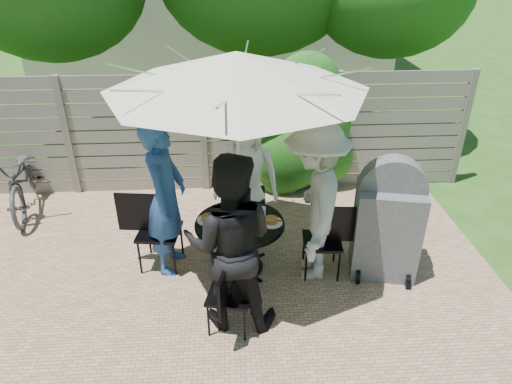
{
  "coord_description": "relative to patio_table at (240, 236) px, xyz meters",
  "views": [
    {
      "loc": [
        0.41,
        -3.46,
        3.45
      ],
      "look_at": [
        0.68,
        1.13,
        0.93
      ],
      "focal_mm": 32.0,
      "sensor_mm": 36.0,
      "label": 1
    }
  ],
  "objects": [
    {
      "name": "patio_table",
      "position": [
        0.0,
        0.0,
        0.0
      ],
      "size": [
        1.14,
        1.14,
        0.66
      ],
      "rotation": [
        0.0,
        0.0,
        -0.13
      ],
      "color": "black",
      "rests_on": "ground"
    },
    {
      "name": "umbrella",
      "position": [
        0.0,
        0.0,
        1.91
      ],
      "size": [
        2.97,
        2.97,
        2.56
      ],
      "rotation": [
        0.0,
        0.0,
        -0.13
      ],
      "color": "silver",
      "rests_on": "ground"
    },
    {
      "name": "chair_back",
      "position": [
        0.13,
        0.96,
        -0.17
      ],
      "size": [
        0.5,
        0.72,
        0.99
      ],
      "rotation": [
        0.0,
        0.0,
        4.66
      ],
      "color": "black",
      "rests_on": "ground"
    },
    {
      "name": "person_back",
      "position": [
        0.11,
        0.82,
        0.39
      ],
      "size": [
        0.9,
        0.65,
        1.71
      ],
      "primitive_type": "imported",
      "rotation": [
        0.0,
        0.0,
        6.15
      ],
      "color": "white",
      "rests_on": "ground"
    },
    {
      "name": "chair_left",
      "position": [
        -0.96,
        0.13,
        -0.17
      ],
      "size": [
        0.73,
        0.53,
        0.98
      ],
      "rotation": [
        0.0,
        0.0,
        6.16
      ],
      "color": "black",
      "rests_on": "ground"
    },
    {
      "name": "person_left",
      "position": [
        -0.82,
        0.11,
        0.47
      ],
      "size": [
        0.53,
        0.74,
        1.87
      ],
      "primitive_type": "imported",
      "rotation": [
        0.0,
        0.0,
        7.72
      ],
      "color": "#214A92",
      "rests_on": "ground"
    },
    {
      "name": "chair_front",
      "position": [
        -0.13,
        -0.96,
        -0.2
      ],
      "size": [
        0.5,
        0.66,
        0.87
      ],
      "rotation": [
        0.0,
        0.0,
        1.34
      ],
      "color": "black",
      "rests_on": "ground"
    },
    {
      "name": "person_front",
      "position": [
        -0.11,
        -0.82,
        0.47
      ],
      "size": [
        1.0,
        0.82,
        1.87
      ],
      "primitive_type": "imported",
      "rotation": [
        0.0,
        0.0,
        3.01
      ],
      "color": "black",
      "rests_on": "ground"
    },
    {
      "name": "chair_right",
      "position": [
        0.96,
        -0.13,
        -0.19
      ],
      "size": [
        0.67,
        0.47,
        0.9
      ],
      "rotation": [
        0.0,
        0.0,
        3.06
      ],
      "color": "black",
      "rests_on": "ground"
    },
    {
      "name": "person_right",
      "position": [
        0.82,
        -0.11,
        0.49
      ],
      "size": [
        0.86,
        1.31,
        1.9
      ],
      "primitive_type": "imported",
      "rotation": [
        0.0,
        0.0,
        4.58
      ],
      "color": "#B4B4AF",
      "rests_on": "ground"
    },
    {
      "name": "plate_back",
      "position": [
        0.05,
        0.36,
        0.23
      ],
      "size": [
        0.26,
        0.26,
        0.06
      ],
      "color": "white",
      "rests_on": "patio_table"
    },
    {
      "name": "plate_left",
      "position": [
        -0.36,
        0.05,
        0.23
      ],
      "size": [
        0.26,
        0.26,
        0.06
      ],
      "color": "white",
      "rests_on": "patio_table"
    },
    {
      "name": "plate_front",
      "position": [
        -0.05,
        -0.36,
        0.23
      ],
      "size": [
        0.26,
        0.26,
        0.06
      ],
      "color": "white",
      "rests_on": "patio_table"
    },
    {
      "name": "plate_right",
      "position": [
        0.36,
        -0.05,
        0.23
      ],
      "size": [
        0.26,
        0.26,
        0.06
      ],
      "color": "white",
      "rests_on": "patio_table"
    },
    {
      "name": "glass_back",
      "position": [
        -0.07,
        0.27,
        0.27
      ],
      "size": [
        0.07,
        0.07,
        0.14
      ],
      "primitive_type": "cylinder",
      "color": "silver",
      "rests_on": "patio_table"
    },
    {
      "name": "glass_left",
      "position": [
        -0.27,
        -0.07,
        0.27
      ],
      "size": [
        0.07,
        0.07,
        0.14
      ],
      "primitive_type": "cylinder",
      "color": "silver",
      "rests_on": "patio_table"
    },
    {
      "name": "glass_front",
      "position": [
        0.07,
        -0.27,
        0.27
      ],
      "size": [
        0.07,
        0.07,
        0.14
      ],
      "primitive_type": "cylinder",
      "color": "silver",
      "rests_on": "patio_table"
    },
    {
      "name": "glass_right",
      "position": [
        0.27,
        0.07,
        0.27
      ],
      "size": [
        0.07,
        0.07,
        0.14
      ],
      "primitive_type": "cylinder",
      "color": "silver",
      "rests_on": "patio_table"
    },
    {
      "name": "syrup_jug",
      "position": [
        -0.05,
        0.06,
        0.28
      ],
      "size": [
        0.09,
        0.09,
        0.16
      ],
      "primitive_type": "cylinder",
      "color": "#59280C",
      "rests_on": "patio_table"
    },
    {
      "name": "coffee_cup",
      "position": [
        0.13,
        0.2,
        0.26
      ],
      "size": [
        0.08,
        0.08,
        0.12
      ],
      "primitive_type": "cylinder",
      "color": "#C6B293",
      "rests_on": "patio_table"
    },
    {
      "name": "bicycle",
      "position": [
        -3.07,
        1.67,
        0.01
      ],
      "size": [
        0.97,
        1.89,
        0.95
      ],
      "primitive_type": "imported",
      "rotation": [
        0.0,
        0.0,
        0.2
      ],
      "color": "#333338",
      "rests_on": "ground"
    },
    {
      "name": "bbq_grill",
      "position": [
        1.67,
        -0.13,
        0.21
      ],
      "size": [
        0.82,
        0.69,
        1.48
      ],
      "rotation": [
        0.0,
        0.0,
        -0.2
      ],
      "color": "slate",
      "rests_on": "ground"
    }
  ]
}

